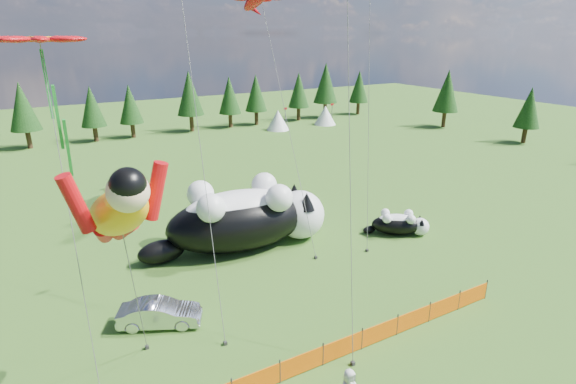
{
  "coord_description": "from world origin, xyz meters",
  "views": [
    {
      "loc": [
        -7.63,
        -15.38,
        12.89
      ],
      "look_at": [
        3.31,
        4.0,
        5.01
      ],
      "focal_mm": 28.0,
      "sensor_mm": 36.0,
      "label": 1
    }
  ],
  "objects": [
    {
      "name": "car",
      "position": [
        -4.1,
        3.0,
        0.62
      ],
      "size": [
        3.99,
        2.79,
        1.25
      ],
      "primitive_type": "imported",
      "rotation": [
        0.0,
        0.0,
        1.14
      ],
      "color": "silver",
      "rests_on": "ground"
    },
    {
      "name": "safety_fence",
      "position": [
        0.0,
        -3.0,
        0.5
      ],
      "size": [
        22.06,
        0.06,
        1.1
      ],
      "color": "#262626",
      "rests_on": "ground"
    },
    {
      "name": "superhero_kite",
      "position": [
        -6.01,
        -2.38,
        7.96
      ],
      "size": [
        4.81,
        6.6,
        10.41
      ],
      "color": "#FAA30D",
      "rests_on": "ground"
    },
    {
      "name": "ground",
      "position": [
        0.0,
        0.0,
        0.0
      ],
      "size": [
        160.0,
        160.0,
        0.0
      ],
      "primitive_type": "plane",
      "color": "#123209",
      "rests_on": "ground"
    },
    {
      "name": "cat_large",
      "position": [
        2.87,
        8.48,
        2.07
      ],
      "size": [
        12.05,
        5.15,
        4.35
      ],
      "rotation": [
        0.0,
        0.0,
        -0.11
      ],
      "color": "black",
      "rests_on": "ground"
    },
    {
      "name": "flower_kite",
      "position": [
        -7.12,
        1.65,
        12.55
      ],
      "size": [
        3.5,
        4.85,
        12.95
      ],
      "color": "#B7090F",
      "rests_on": "ground"
    },
    {
      "name": "festival_tents",
      "position": [
        11.0,
        40.0,
        1.4
      ],
      "size": [
        50.0,
        3.2,
        2.8
      ],
      "primitive_type": null,
      "color": "white",
      "rests_on": "ground"
    },
    {
      "name": "cat_small",
      "position": [
        12.63,
        5.15,
        0.77
      ],
      "size": [
        3.96,
        3.18,
        1.62
      ],
      "rotation": [
        0.0,
        0.0,
        -0.6
      ],
      "color": "black",
      "rests_on": "ground"
    },
    {
      "name": "tree_line",
      "position": [
        0.0,
        45.0,
        4.0
      ],
      "size": [
        90.0,
        4.0,
        8.0
      ],
      "primitive_type": null,
      "color": "black",
      "rests_on": "ground"
    }
  ]
}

